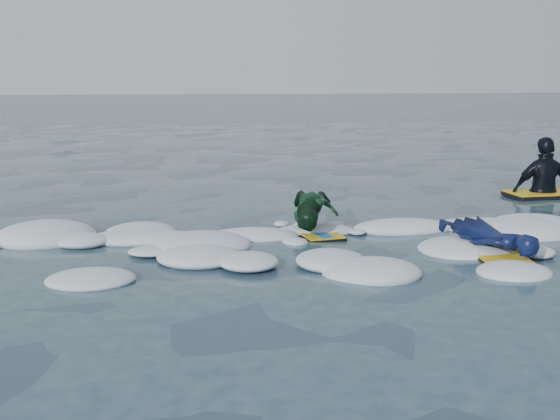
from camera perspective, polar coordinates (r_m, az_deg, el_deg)
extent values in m
plane|color=#172638|center=(7.42, 1.57, -4.90)|extent=(120.00, 120.00, 0.00)
cube|color=black|center=(8.16, 17.33, -3.68)|extent=(0.59, 1.00, 0.05)
cube|color=gold|center=(8.16, 17.34, -3.46)|extent=(0.57, 0.98, 0.02)
imported|color=#0C1854|center=(8.35, 16.72, -2.09)|extent=(0.93, 1.54, 0.35)
cube|color=black|center=(8.92, 2.95, -1.96)|extent=(0.66, 0.97, 0.04)
cube|color=gold|center=(8.91, 2.96, -1.77)|extent=(0.64, 0.95, 0.02)
cube|color=blue|center=(8.91, 2.96, -1.70)|extent=(0.33, 0.86, 0.01)
imported|color=#0F381A|center=(9.06, 2.77, -0.13)|extent=(0.93, 1.45, 0.51)
cube|color=black|center=(12.50, 20.65, 1.18)|extent=(1.30, 0.81, 0.06)
cube|color=gold|center=(12.50, 20.66, 1.37)|extent=(1.27, 0.78, 0.02)
imported|color=black|center=(12.50, 20.66, 1.34)|extent=(1.11, 0.52, 1.85)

